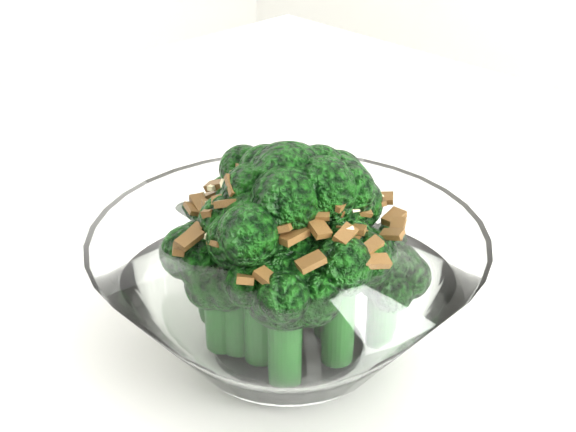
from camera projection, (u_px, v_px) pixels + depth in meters
The scene contains 1 object.
broccoli_dish at pixel (287, 278), 0.46m from camera, with size 0.20×0.20×0.13m.
Camera 1 is at (0.10, -0.47, 1.04)m, focal length 55.00 mm.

